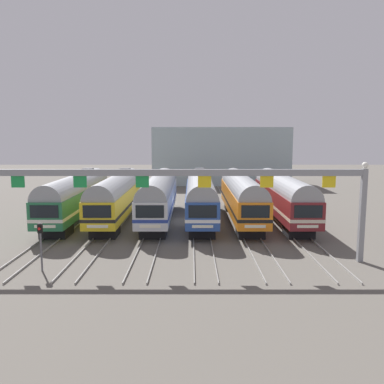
# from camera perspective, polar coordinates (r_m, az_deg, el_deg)

# --- Properties ---
(ground_plane) EXTENTS (160.00, 160.00, 0.00)m
(ground_plane) POSITION_cam_1_polar(r_m,az_deg,el_deg) (41.62, -1.96, -4.11)
(ground_plane) COLOR #5B564F
(track_bed) EXTENTS (22.72, 70.00, 0.15)m
(track_bed) POSITION_cam_1_polar(r_m,az_deg,el_deg) (58.33, -1.46, -0.52)
(track_bed) COLOR gray
(track_bed) RESTS_ON ground
(commuter_train_green) EXTENTS (2.88, 18.06, 5.05)m
(commuter_train_green) POSITION_cam_1_polar(r_m,az_deg,el_deg) (42.80, -16.32, -0.44)
(commuter_train_green) COLOR #236B42
(commuter_train_green) RESTS_ON ground
(commuter_train_yellow) EXTENTS (2.88, 18.06, 5.05)m
(commuter_train_yellow) POSITION_cam_1_polar(r_m,az_deg,el_deg) (41.82, -10.73, -0.44)
(commuter_train_yellow) COLOR gold
(commuter_train_yellow) RESTS_ON ground
(commuter_train_silver) EXTENTS (2.88, 18.06, 4.77)m
(commuter_train_silver) POSITION_cam_1_polar(r_m,az_deg,el_deg) (41.25, -4.93, -0.45)
(commuter_train_silver) COLOR silver
(commuter_train_silver) RESTS_ON ground
(commuter_train_blue) EXTENTS (2.88, 18.06, 5.05)m
(commuter_train_blue) POSITION_cam_1_polar(r_m,az_deg,el_deg) (41.13, 0.97, -0.44)
(commuter_train_blue) COLOR #284C9E
(commuter_train_blue) RESTS_ON ground
(commuter_train_orange) EXTENTS (2.88, 18.06, 4.77)m
(commuter_train_orange) POSITION_cam_1_polar(r_m,az_deg,el_deg) (41.43, 6.85, -0.44)
(commuter_train_orange) COLOR orange
(commuter_train_orange) RESTS_ON ground
(commuter_train_maroon) EXTENTS (2.88, 18.06, 4.77)m
(commuter_train_maroon) POSITION_cam_1_polar(r_m,az_deg,el_deg) (42.16, 12.58, -0.43)
(commuter_train_maroon) COLOR maroon
(commuter_train_maroon) RESTS_ON ground
(catenary_gantry) EXTENTS (26.45, 0.44, 6.97)m
(catenary_gantry) POSITION_cam_1_polar(r_m,az_deg,el_deg) (27.41, -2.87, 0.93)
(catenary_gantry) COLOR gray
(catenary_gantry) RESTS_ON ground
(yard_signal_mast) EXTENTS (0.28, 0.35, 3.20)m
(yard_signal_mast) POSITION_cam_1_polar(r_m,az_deg,el_deg) (27.74, -20.92, -6.12)
(yard_signal_mast) COLOR #59595E
(yard_signal_mast) RESTS_ON ground
(maintenance_building) EXTENTS (24.17, 10.00, 10.15)m
(maintenance_building) POSITION_cam_1_polar(r_m,az_deg,el_deg) (74.29, 3.78, 5.19)
(maintenance_building) COLOR #9EB2B7
(maintenance_building) RESTS_ON ground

